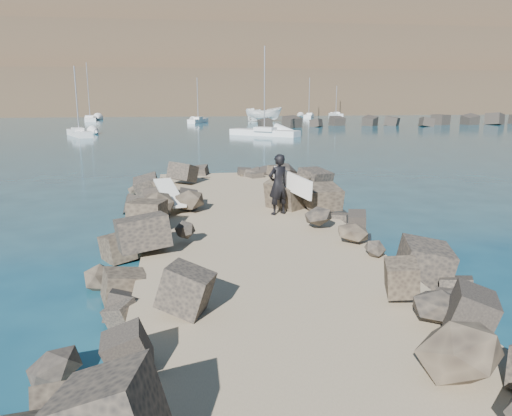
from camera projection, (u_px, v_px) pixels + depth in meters
The scene contains 15 objects.
ground at pixel (251, 250), 14.69m from camera, with size 800.00×800.00×0.00m, color #0F384C.
jetty at pixel (262, 263), 12.70m from camera, with size 6.00×26.00×0.60m, color #8C7759.
riprap_left at pixel (147, 254), 12.71m from camera, with size 2.60×22.00×1.00m, color black.
riprap_right at pixel (364, 244), 13.55m from camera, with size 2.60×22.00×1.00m, color black.
breakwater_secondary at pixel (436, 121), 72.63m from camera, with size 52.00×4.00×1.20m, color black.
headland at pixel (214, 59), 166.80m from camera, with size 360.00×140.00×32.00m, color #2D4919.
surfboard_resting at pixel (169, 196), 17.30m from camera, with size 0.63×2.51×0.08m, color white.
boat_imported at pixel (264, 114), 83.62m from camera, with size 2.29×6.08×2.35m, color white.
surfer_with_board at pixel (280, 184), 16.31m from camera, with size 1.28×2.39×2.00m.
sailboat_b at pixel (198, 121), 79.32m from camera, with size 3.51×5.83×7.14m.
sailboat_f at pixel (336, 115), 100.96m from camera, with size 1.58×5.08×6.24m.
sailboat_c at pixel (264, 132), 54.92m from camera, with size 7.36×6.49×9.63m.
sailboat_d at pixel (309, 116), 96.23m from camera, with size 3.48×6.40×7.69m.
sailboat_a at pixel (79, 133), 54.01m from camera, with size 3.68×6.20×7.53m.
sailboat_e at pixel (90, 119), 84.98m from camera, with size 3.12×8.39×9.77m.
Camera 1 is at (-1.93, -13.91, 4.49)m, focal length 35.00 mm.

